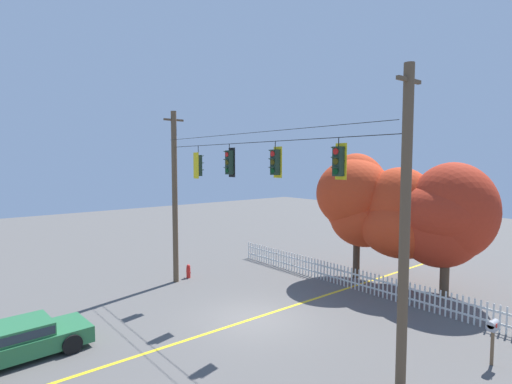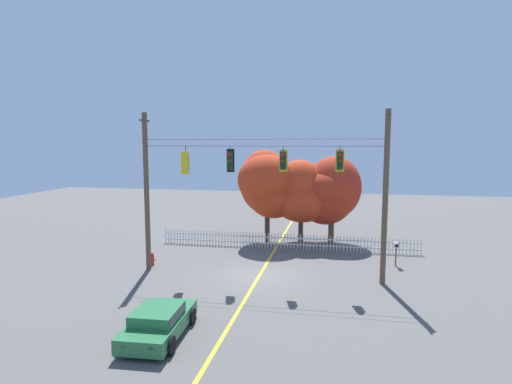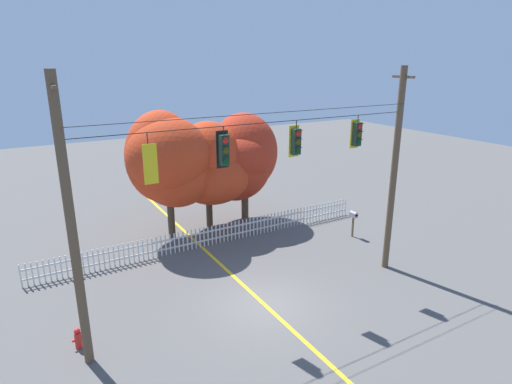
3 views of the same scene
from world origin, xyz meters
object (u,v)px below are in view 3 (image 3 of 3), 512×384
(traffic_signal_southbound_primary, at_px, (296,142))
(roadside_mailbox, at_px, (354,216))
(fire_hydrant, at_px, (78,338))
(autumn_maple_mid, at_px, (211,164))
(autumn_oak_far_east, at_px, (240,158))
(autumn_maple_near_fence, at_px, (168,161))
(traffic_signal_eastbound_side, at_px, (357,134))
(traffic_signal_northbound_secondary, at_px, (224,150))
(traffic_signal_northbound_primary, at_px, (149,163))

(traffic_signal_southbound_primary, xyz_separation_m, roadside_mailbox, (6.32, 3.41, -5.16))
(fire_hydrant, bearing_deg, autumn_maple_mid, 42.29)
(autumn_maple_mid, distance_m, autumn_oak_far_east, 1.89)
(traffic_signal_southbound_primary, height_order, autumn_maple_near_fence, traffic_signal_southbound_primary)
(traffic_signal_eastbound_side, xyz_separation_m, autumn_maple_near_fence, (-5.10, 7.97, -2.11))
(autumn_maple_near_fence, bearing_deg, fire_hydrant, -129.01)
(fire_hydrant, distance_m, roadside_mailbox, 14.52)
(traffic_signal_northbound_secondary, distance_m, autumn_oak_far_east, 10.33)
(traffic_signal_northbound_primary, relative_size, traffic_signal_southbound_primary, 1.14)
(traffic_signal_northbound_primary, relative_size, roadside_mailbox, 1.08)
(traffic_signal_southbound_primary, bearing_deg, autumn_maple_mid, 87.40)
(traffic_signal_eastbound_side, height_order, autumn_maple_mid, traffic_signal_eastbound_side)
(traffic_signal_eastbound_side, xyz_separation_m, fire_hydrant, (-10.88, 0.84, -5.98))
(traffic_signal_northbound_secondary, height_order, autumn_maple_near_fence, traffic_signal_northbound_secondary)
(traffic_signal_northbound_secondary, relative_size, traffic_signal_eastbound_side, 1.07)
(traffic_signal_northbound_primary, height_order, autumn_oak_far_east, traffic_signal_northbound_primary)
(fire_hydrant, relative_size, roadside_mailbox, 0.52)
(traffic_signal_northbound_secondary, height_order, autumn_maple_mid, traffic_signal_northbound_secondary)
(traffic_signal_northbound_primary, xyz_separation_m, traffic_signal_northbound_secondary, (2.51, 0.02, 0.15))
(autumn_oak_far_east, bearing_deg, traffic_signal_northbound_primary, -131.62)
(traffic_signal_northbound_secondary, distance_m, traffic_signal_southbound_primary, 2.88)
(traffic_signal_northbound_primary, bearing_deg, autumn_oak_far_east, 48.38)
(autumn_maple_mid, bearing_deg, traffic_signal_northbound_secondary, -111.19)
(traffic_signal_southbound_primary, xyz_separation_m, autumn_oak_far_east, (2.27, 8.60, -2.52))
(autumn_maple_mid, relative_size, roadside_mailbox, 4.25)
(traffic_signal_northbound_primary, bearing_deg, fire_hydrant, 161.41)
(traffic_signal_northbound_secondary, height_order, roadside_mailbox, traffic_signal_northbound_secondary)
(traffic_signal_northbound_primary, bearing_deg, autumn_maple_mid, 55.65)
(traffic_signal_southbound_primary, xyz_separation_m, autumn_maple_mid, (0.38, 8.43, -2.64))
(autumn_maple_mid, height_order, fire_hydrant, autumn_maple_mid)
(traffic_signal_northbound_primary, distance_m, traffic_signal_southbound_primary, 5.39)
(autumn_oak_far_east, xyz_separation_m, fire_hydrant, (-10.22, -7.75, -3.43))
(traffic_signal_southbound_primary, distance_m, autumn_oak_far_east, 9.24)
(autumn_maple_near_fence, bearing_deg, traffic_signal_eastbound_side, -57.39)
(traffic_signal_southbound_primary, bearing_deg, autumn_oak_far_east, 75.24)
(autumn_maple_near_fence, xyz_separation_m, fire_hydrant, (-5.78, -7.13, -3.88))
(fire_hydrant, bearing_deg, traffic_signal_northbound_secondary, -9.44)
(fire_hydrant, xyz_separation_m, roadside_mailbox, (14.27, 2.56, 0.80))
(traffic_signal_northbound_primary, distance_m, autumn_maple_mid, 10.53)
(traffic_signal_eastbound_side, distance_m, autumn_maple_near_fence, 9.70)
(traffic_signal_northbound_primary, distance_m, autumn_maple_near_fence, 8.82)
(traffic_signal_eastbound_side, distance_m, roadside_mailbox, 7.07)
(roadside_mailbox, bearing_deg, autumn_maple_near_fence, 151.74)
(traffic_signal_northbound_primary, height_order, autumn_maple_near_fence, traffic_signal_northbound_primary)
(autumn_maple_near_fence, relative_size, fire_hydrant, 9.13)
(traffic_signal_southbound_primary, bearing_deg, traffic_signal_northbound_secondary, 179.98)
(traffic_signal_northbound_primary, xyz_separation_m, roadside_mailbox, (11.71, 3.42, -5.00))
(autumn_maple_mid, relative_size, autumn_oak_far_east, 0.96)
(autumn_oak_far_east, bearing_deg, traffic_signal_eastbound_side, -85.62)
(autumn_oak_far_east, distance_m, fire_hydrant, 13.28)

